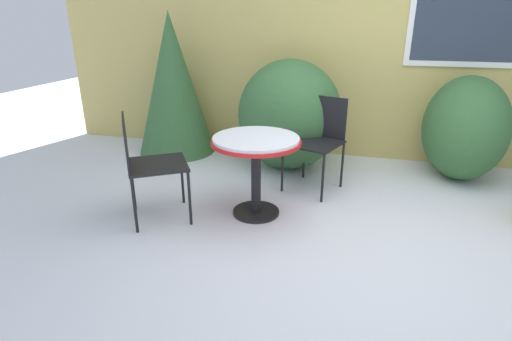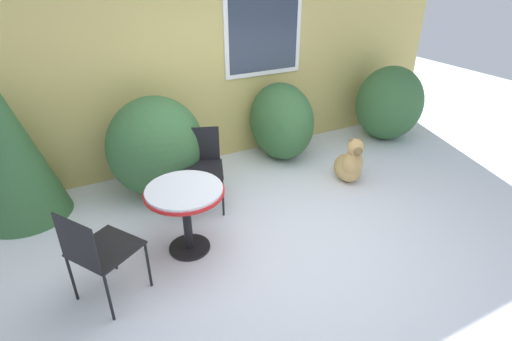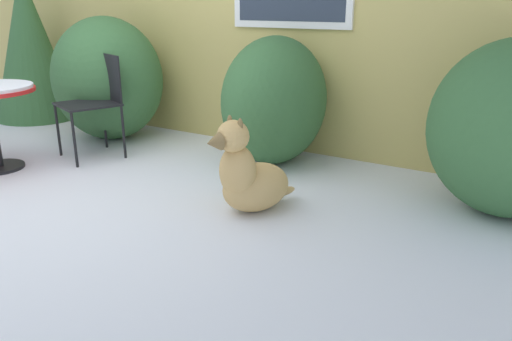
% 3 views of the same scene
% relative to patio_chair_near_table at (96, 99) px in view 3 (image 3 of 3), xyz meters
% --- Properties ---
extents(ground_plane, '(16.00, 16.00, 0.00)m').
position_rel_patio_chair_near_table_xyz_m(ground_plane, '(0.46, -1.08, -0.53)').
color(ground_plane, white).
extents(shrub_left, '(1.15, 1.04, 1.23)m').
position_rel_patio_chair_near_table_xyz_m(shrub_left, '(-0.38, 0.50, 0.08)').
color(shrub_left, '#386638').
rests_on(shrub_left, ground_plane).
extents(shrub_middle, '(0.84, 1.08, 1.09)m').
position_rel_patio_chair_near_table_xyz_m(shrub_middle, '(1.47, 0.67, 0.02)').
color(shrub_middle, '#386638').
rests_on(shrub_middle, ground_plane).
extents(evergreen_bush, '(0.96, 0.96, 1.72)m').
position_rel_patio_chair_near_table_xyz_m(evergreen_bush, '(-1.88, 0.71, 0.33)').
color(evergreen_bush, '#386638').
rests_on(evergreen_bush, ground_plane).
extents(patio_chair_near_table, '(0.61, 0.61, 0.91)m').
position_rel_patio_chair_near_table_xyz_m(patio_chair_near_table, '(0.00, 0.00, 0.00)').
color(patio_chair_near_table, black).
rests_on(patio_chair_near_table, ground_plane).
extents(dog, '(0.50, 0.71, 0.67)m').
position_rel_patio_chair_near_table_xyz_m(dog, '(1.88, -0.39, -0.28)').
color(dog, tan).
rests_on(dog, ground_plane).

